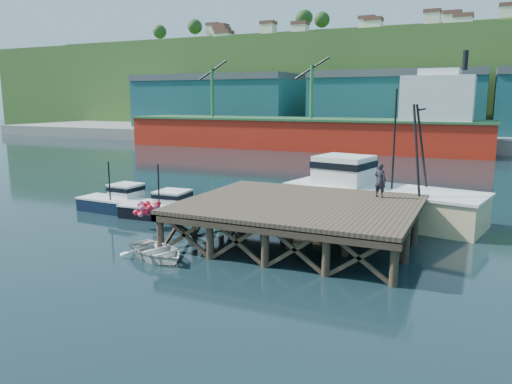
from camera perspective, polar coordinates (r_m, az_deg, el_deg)
The scene contains 12 objects.
ground at distance 29.31m, azimuth -5.16°, elevation -4.30°, with size 300.00×300.00×0.00m, color black.
wharf at distance 26.43m, azimuth 4.97°, elevation -1.61°, with size 12.00×10.00×2.62m.
far_quay at distance 95.81m, azimuth 16.21°, elevation 6.27°, with size 160.00×40.00×2.00m, color gray.
warehouse_left at distance 102.15m, azimuth -4.17°, elevation 9.99°, with size 32.00×16.00×9.00m, color #1B555B.
warehouse_mid at distance 90.65m, azimuth 15.90°, elevation 9.55°, with size 28.00×16.00×9.00m, color #1B555B.
cargo_ship at distance 76.10m, azimuth 7.39°, elevation 7.34°, with size 55.50×10.00×13.75m.
hillside at distance 125.39m, azimuth 18.57°, elevation 11.64°, with size 220.00×50.00×22.00m, color #2D511E.
boat_navy at distance 35.04m, azimuth -15.39°, elevation -1.00°, with size 5.65×3.11×3.47m.
boat_black at distance 32.42m, azimuth -10.20°, elevation -1.78°, with size 5.86×4.93×3.57m.
trawler at distance 32.11m, azimuth 13.79°, elevation -0.20°, with size 12.72×6.63×8.10m.
dinghy at distance 24.34m, azimuth -11.27°, elevation -6.64°, with size 2.66×3.72×0.77m, color silver.
dockworker at distance 28.44m, azimuth 14.00°, elevation 1.30°, with size 0.69×0.45×1.90m, color black.
Camera 1 is at (14.16, -24.54, 7.50)m, focal length 35.00 mm.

